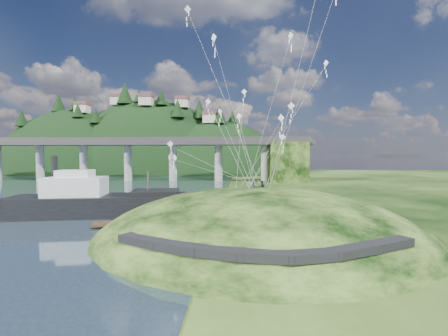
{
  "coord_description": "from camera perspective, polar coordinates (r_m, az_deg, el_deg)",
  "views": [
    {
      "loc": [
        5.8,
        -30.26,
        8.41
      ],
      "look_at": [
        4.0,
        6.0,
        7.0
      ],
      "focal_mm": 24.0,
      "sensor_mm": 36.0,
      "label": 1
    }
  ],
  "objects": [
    {
      "name": "bridge",
      "position": [
        105.39,
        -15.0,
        2.85
      ],
      "size": [
        160.0,
        11.0,
        15.0
      ],
      "color": "#2D2B2B",
      "rests_on": "ground"
    },
    {
      "name": "kite_swarm",
      "position": [
        35.22,
        5.61,
        15.3
      ],
      "size": [
        20.68,
        16.64,
        17.8
      ],
      "color": "white",
      "rests_on": "ground"
    },
    {
      "name": "grass_hill",
      "position": [
        33.82,
        6.67,
        -14.83
      ],
      "size": [
        36.0,
        32.0,
        13.0
      ],
      "color": "black",
      "rests_on": "ground"
    },
    {
      "name": "work_barge",
      "position": [
        46.32,
        -22.98,
        -5.75
      ],
      "size": [
        25.05,
        10.62,
        8.5
      ],
      "color": "black",
      "rests_on": "ground"
    },
    {
      "name": "far_ridge",
      "position": [
        161.01,
        -15.06,
        -3.5
      ],
      "size": [
        153.0,
        70.0,
        94.5
      ],
      "color": "black",
      "rests_on": "ground"
    },
    {
      "name": "ground",
      "position": [
        31.94,
        -7.93,
        -13.06
      ],
      "size": [
        320.0,
        320.0,
        0.0
      ],
      "primitive_type": "plane",
      "color": "black",
      "rests_on": "ground"
    },
    {
      "name": "footpath",
      "position": [
        21.54,
        7.39,
        -14.88
      ],
      "size": [
        22.29,
        5.84,
        0.83
      ],
      "color": "black",
      "rests_on": "ground"
    },
    {
      "name": "wooden_dock",
      "position": [
        38.59,
        -14.57,
        -9.84
      ],
      "size": [
        12.35,
        5.94,
        0.89
      ],
      "color": "#332115",
      "rests_on": "ground"
    },
    {
      "name": "kite_flyers",
      "position": [
        33.19,
        6.68,
        -2.43
      ],
      "size": [
        1.69,
        1.4,
        1.49
      ],
      "color": "#252732",
      "rests_on": "ground"
    }
  ]
}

